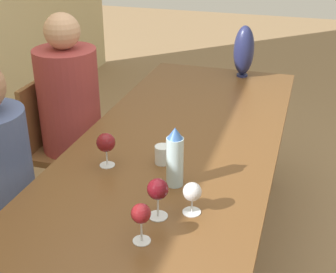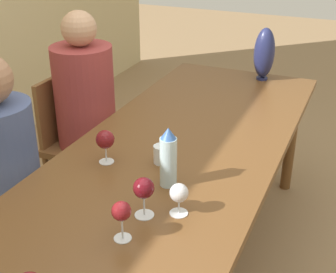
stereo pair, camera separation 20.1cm
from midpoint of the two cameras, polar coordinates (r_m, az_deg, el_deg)
The scene contains 11 objects.
dining_table at distance 2.06m, azimuth 2.39°, elevation -4.68°, with size 2.69×0.92×0.77m.
water_bottle at distance 1.80m, azimuth 3.24°, elevation -2.69°, with size 0.07×0.07×0.25m.
water_tumbler at distance 1.99m, azimuth 2.08°, elevation -2.26°, with size 0.07×0.07×0.08m.
vase at distance 3.03m, azimuth 13.56°, elevation 9.80°, with size 0.13×0.13×0.33m.
wine_glass_0 at distance 1.97m, azimuth -4.80°, elevation -0.51°, with size 0.08×0.08×0.15m.
wine_glass_1 at distance 1.52m, azimuth -1.91°, elevation -9.34°, with size 0.07×0.07×0.14m.
wine_glass_2 at distance 1.62m, azimuth 0.57°, elevation -6.53°, with size 0.08×0.08×0.15m.
wine_glass_3 at distance 1.65m, azimuth 4.86°, elevation -7.07°, with size 0.07×0.07×0.12m.
chair_far at distance 2.92m, azimuth -8.84°, elevation -0.24°, with size 0.44×0.44×0.86m.
person_near at distance 2.29m, azimuth -16.93°, elevation -3.99°, with size 0.34×0.34×1.21m.
person_far at distance 2.80m, azimuth -7.75°, elevation 3.08°, with size 0.35×0.35×1.26m.
Camera 2 is at (-1.62, -0.73, 1.75)m, focal length 50.00 mm.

